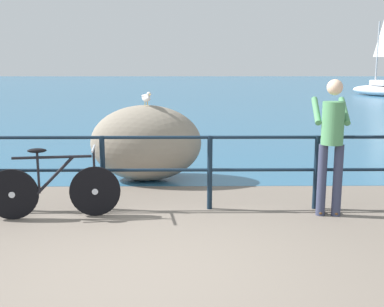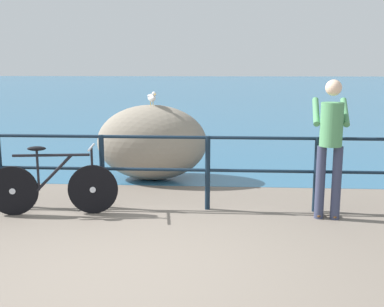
% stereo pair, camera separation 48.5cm
% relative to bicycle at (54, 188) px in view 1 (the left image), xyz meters
% --- Properties ---
extents(ground_plane, '(120.00, 120.00, 0.10)m').
position_rel_bicycle_xyz_m(ground_plane, '(1.30, 18.39, -0.44)').
color(ground_plane, '#6B6056').
extents(sea_surface, '(120.00, 90.00, 0.01)m').
position_rel_bicycle_xyz_m(sea_surface, '(1.30, 46.58, -0.39)').
color(sea_surface, '#285B7F').
rests_on(sea_surface, ground_plane).
extents(promenade_railing, '(7.35, 0.07, 1.02)m').
position_rel_bicycle_xyz_m(promenade_railing, '(1.30, 0.35, 0.25)').
color(promenade_railing, black).
rests_on(promenade_railing, ground_plane).
extents(bicycle, '(1.69, 0.48, 0.92)m').
position_rel_bicycle_xyz_m(bicycle, '(0.00, 0.00, 0.00)').
color(bicycle, black).
rests_on(bicycle, ground_plane).
extents(person_at_railing, '(0.50, 0.66, 1.78)m').
position_rel_bicycle_xyz_m(person_at_railing, '(3.58, 0.07, 0.60)').
color(person_at_railing, '#333851').
rests_on(person_at_railing, ground_plane).
extents(breakwater_boulder_main, '(1.89, 1.20, 1.30)m').
position_rel_bicycle_xyz_m(breakwater_boulder_main, '(1.01, 2.02, 0.26)').
color(breakwater_boulder_main, gray).
rests_on(breakwater_boulder_main, ground).
extents(seagull, '(0.23, 0.33, 0.23)m').
position_rel_bicycle_xyz_m(seagull, '(1.04, 1.93, 1.05)').
color(seagull, gold).
rests_on(seagull, breakwater_boulder_main).
extents(sailboat, '(2.87, 4.56, 6.16)m').
position_rel_bicycle_xyz_m(sailboat, '(14.58, 25.54, 0.32)').
color(sailboat, white).
rests_on(sailboat, sea_surface).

